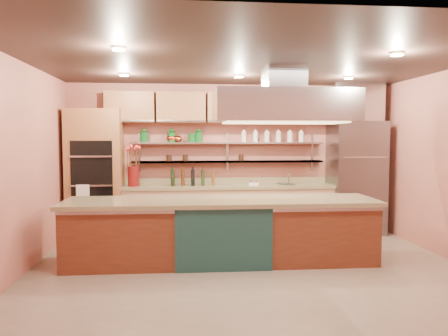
{
  "coord_description": "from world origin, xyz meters",
  "views": [
    {
      "loc": [
        -0.91,
        -5.76,
        1.8
      ],
      "look_at": [
        -0.26,
        1.0,
        1.33
      ],
      "focal_mm": 35.0,
      "sensor_mm": 36.0,
      "label": 1
    }
  ],
  "objects": [
    {
      "name": "floor",
      "position": [
        0.0,
        0.0,
        -0.01
      ],
      "size": [
        6.0,
        5.0,
        0.02
      ],
      "primitive_type": "cube",
      "color": "gray",
      "rests_on": "ground"
    },
    {
      "name": "ceiling",
      "position": [
        0.0,
        0.0,
        2.8
      ],
      "size": [
        6.0,
        5.0,
        0.02
      ],
      "primitive_type": "cube",
      "color": "black",
      "rests_on": "wall_back"
    },
    {
      "name": "wall_back",
      "position": [
        0.0,
        2.5,
        1.4
      ],
      "size": [
        6.0,
        0.04,
        2.8
      ],
      "primitive_type": "cube",
      "color": "#B06353",
      "rests_on": "floor"
    },
    {
      "name": "wall_front",
      "position": [
        0.0,
        -2.5,
        1.4
      ],
      "size": [
        6.0,
        0.04,
        2.8
      ],
      "primitive_type": "cube",
      "color": "#B06353",
      "rests_on": "floor"
    },
    {
      "name": "wall_left",
      "position": [
        -3.0,
        0.0,
        1.4
      ],
      "size": [
        0.04,
        5.0,
        2.8
      ],
      "primitive_type": "cube",
      "color": "#B06353",
      "rests_on": "floor"
    },
    {
      "name": "oven_stack",
      "position": [
        -2.45,
        2.18,
        1.15
      ],
      "size": [
        0.95,
        0.64,
        2.3
      ],
      "primitive_type": "cube",
      "color": "#9B6038",
      "rests_on": "floor"
    },
    {
      "name": "refrigerator",
      "position": [
        2.35,
        2.14,
        1.05
      ],
      "size": [
        0.95,
        0.72,
        2.1
      ],
      "primitive_type": "cube",
      "color": "slate",
      "rests_on": "floor"
    },
    {
      "name": "back_counter",
      "position": [
        -0.05,
        2.2,
        0.47
      ],
      "size": [
        3.84,
        0.64,
        0.93
      ],
      "primitive_type": "cube",
      "color": "tan",
      "rests_on": "floor"
    },
    {
      "name": "wall_shelf_lower",
      "position": [
        -0.05,
        2.37,
        1.35
      ],
      "size": [
        3.6,
        0.26,
        0.03
      ],
      "primitive_type": "cube",
      "color": "#A4A7AB",
      "rests_on": "wall_back"
    },
    {
      "name": "wall_shelf_upper",
      "position": [
        -0.05,
        2.37,
        1.7
      ],
      "size": [
        3.6,
        0.26,
        0.03
      ],
      "primitive_type": "cube",
      "color": "#A4A7AB",
      "rests_on": "wall_back"
    },
    {
      "name": "upper_cabinets",
      "position": [
        0.0,
        2.32,
        2.35
      ],
      "size": [
        4.6,
        0.36,
        0.55
      ],
      "primitive_type": "cube",
      "color": "#9B6038",
      "rests_on": "wall_back"
    },
    {
      "name": "range_hood",
      "position": [
        0.55,
        0.44,
        2.25
      ],
      "size": [
        2.0,
        1.0,
        0.45
      ],
      "primitive_type": "cube",
      "color": "#A4A7AB",
      "rests_on": "ceiling"
    },
    {
      "name": "ceiling_downlights",
      "position": [
        0.0,
        0.2,
        2.77
      ],
      "size": [
        4.0,
        2.8,
        0.02
      ],
      "primitive_type": "cube",
      "color": "#FFE5A5",
      "rests_on": "ceiling"
    },
    {
      "name": "island",
      "position": [
        -0.35,
        0.44,
        0.46
      ],
      "size": [
        4.39,
        1.01,
        0.91
      ],
      "primitive_type": "cube",
      "rotation": [
        0.0,
        0.0,
        -0.01
      ],
      "color": "brown",
      "rests_on": "floor"
    },
    {
      "name": "flower_vase",
      "position": [
        -1.78,
        2.15,
        1.11
      ],
      "size": [
        0.21,
        0.21,
        0.36
      ],
      "primitive_type": "cylinder",
      "rotation": [
        0.0,
        0.0,
        0.03
      ],
      "color": "#5D0E0E",
      "rests_on": "back_counter"
    },
    {
      "name": "oil_bottle_cluster",
      "position": [
        -0.72,
        2.15,
        1.07
      ],
      "size": [
        0.88,
        0.49,
        0.27
      ],
      "primitive_type": "cube",
      "rotation": [
        0.0,
        0.0,
        -0.31
      ],
      "color": "black",
      "rests_on": "back_counter"
    },
    {
      "name": "kitchen_scale",
      "position": [
        0.4,
        2.15,
        0.98
      ],
      "size": [
        0.21,
        0.18,
        0.1
      ],
      "primitive_type": "cube",
      "rotation": [
        0.0,
        0.0,
        -0.28
      ],
      "color": "silver",
      "rests_on": "back_counter"
    },
    {
      "name": "bar_faucet",
      "position": [
        1.09,
        2.25,
        1.05
      ],
      "size": [
        0.04,
        0.04,
        0.23
      ],
      "primitive_type": "cylinder",
      "rotation": [
        0.0,
        0.0,
        0.35
      ],
      "color": "silver",
      "rests_on": "back_counter"
    },
    {
      "name": "copper_kettle",
      "position": [
        -0.99,
        2.37,
        1.78
      ],
      "size": [
        0.19,
        0.19,
        0.13
      ],
      "primitive_type": "ellipsoid",
      "rotation": [
        0.0,
        0.0,
        0.19
      ],
      "color": "#B9452A",
      "rests_on": "wall_shelf_upper"
    },
    {
      "name": "green_canister",
      "position": [
        -0.72,
        2.37,
        1.8
      ],
      "size": [
        0.18,
        0.18,
        0.16
      ],
      "primitive_type": "cylinder",
      "rotation": [
        0.0,
        0.0,
        -0.36
      ],
      "color": "#104D1A",
      "rests_on": "wall_shelf_upper"
    }
  ]
}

